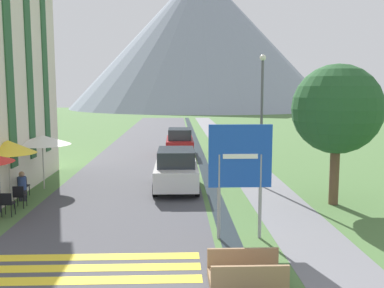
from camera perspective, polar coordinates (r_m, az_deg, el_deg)
ground_plane at (r=27.71m, az=-1.27°, el=-1.87°), size 160.00×160.00×0.00m
road at (r=37.68m, az=-5.28°, el=0.53°), size 6.40×60.00×0.01m
footpath at (r=37.83m, az=3.98°, el=0.57°), size 2.20×60.00×0.01m
drainage_channel at (r=37.65m, az=0.35°, el=0.55°), size 0.60×60.00×0.00m
crosswalk_marking at (r=11.31m, az=-13.29°, el=-15.78°), size 5.44×1.84×0.01m
mountain_distant at (r=105.71m, az=1.15°, el=13.85°), size 62.41×62.41×33.10m
road_sign at (r=12.54m, az=6.43°, el=-2.85°), size 1.85×0.11×3.40m
footbridge at (r=10.22m, az=7.24°, el=-16.87°), size 1.70×1.10×0.65m
parked_car_near at (r=18.90m, az=-2.13°, el=-3.37°), size 1.94×4.35×1.82m
parked_car_far at (r=28.69m, az=-1.65°, el=0.27°), size 1.86×4.29×1.82m
cafe_chair_far_right at (r=19.02m, az=-21.96°, el=-5.06°), size 0.40×0.40×0.85m
cafe_chair_far_left at (r=18.96m, az=-21.63°, el=-5.08°), size 0.40×0.40×0.85m
cafe_chair_near_right at (r=16.31m, az=-23.45°, el=-7.13°), size 0.40×0.40×0.85m
cafe_chair_middle at (r=17.26m, az=-22.04°, el=-6.28°), size 0.40×0.40×0.85m
cafe_umbrella_middle_yellow at (r=17.60m, az=-23.33°, el=-0.36°), size 2.09×2.09×2.50m
cafe_umbrella_rear_white at (r=19.96m, az=-19.34°, el=0.52°), size 2.47×2.47×2.41m
person_seated_near at (r=18.26m, az=-21.71°, el=-5.06°), size 0.32×0.32×1.20m
streetlamp at (r=19.57m, az=9.28°, el=4.45°), size 0.28×0.28×5.95m
tree_by_path at (r=17.03m, az=18.77°, el=4.39°), size 3.38×3.38×5.37m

